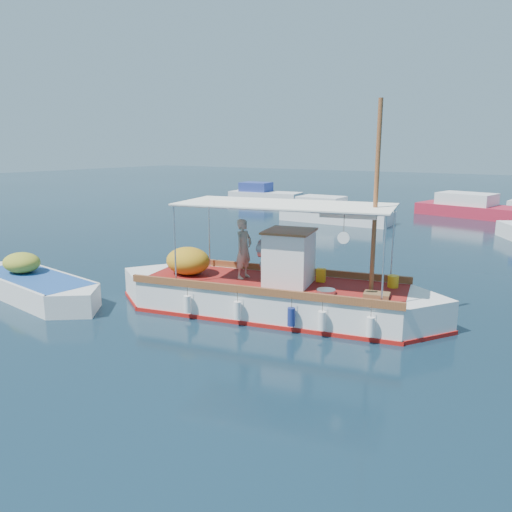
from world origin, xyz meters
The scene contains 6 objects.
ground centered at (0.00, 0.00, 0.00)m, with size 160.00×160.00×0.00m, color black.
fishing_caique centered at (-0.27, -0.68, 0.55)m, with size 9.93×4.28×6.20m.
dinghy centered at (-7.47, -3.56, 0.33)m, with size 6.41×2.36×1.58m.
bg_boat_nw centered at (-6.19, 16.76, 0.49)m, with size 7.08×2.53×1.80m.
bg_boat_n centered at (1.46, 24.18, 0.49)m, with size 9.35×4.58×1.80m.
bg_boat_far_w centered at (-16.66, 24.98, 0.49)m, with size 6.57×3.02×1.80m.
Camera 1 is at (7.05, -12.69, 4.83)m, focal length 35.00 mm.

